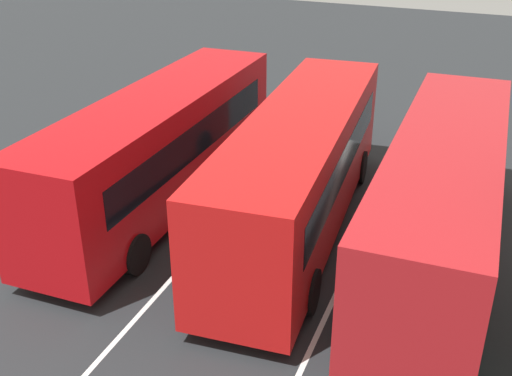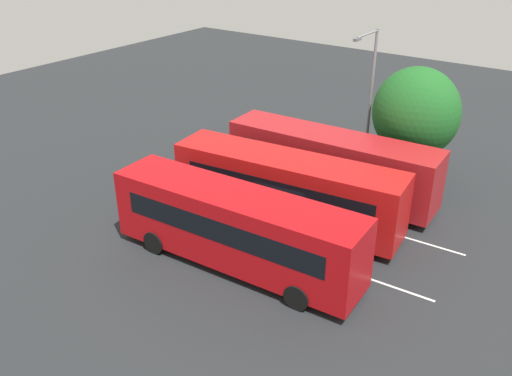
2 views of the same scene
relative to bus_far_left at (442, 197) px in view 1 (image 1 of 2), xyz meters
name	(u,v)px [view 1 (image 1 of 2)]	position (x,y,z in m)	size (l,w,h in m)	color
ground_plane	(289,232)	(-0.06, 3.89, -1.87)	(73.03, 73.03, 0.00)	#232628
bus_far_left	(442,197)	(0.00, 0.00, 0.00)	(11.25, 2.99, 3.40)	#AD191E
bus_center_left	(300,167)	(0.30, 3.75, 0.00)	(11.34, 3.68, 3.40)	red
bus_center_right	(161,145)	(0.10, 7.97, 0.00)	(11.26, 3.04, 3.40)	#B70C11
pedestrian	(355,110)	(8.12, 4.38, -0.94)	(0.41, 0.41, 1.59)	#232833
lane_stripe_outer_left	(357,247)	(-0.06, 1.94, -1.87)	(15.32, 0.12, 0.01)	silver
lane_stripe_inner_left	(226,218)	(-0.06, 5.85, -1.87)	(15.32, 0.12, 0.01)	silver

